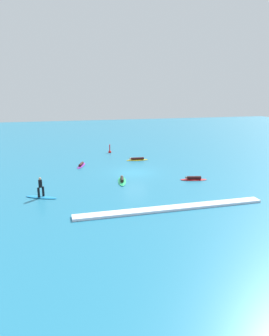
{
  "coord_description": "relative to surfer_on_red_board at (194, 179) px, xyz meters",
  "views": [
    {
      "loc": [
        -8.2,
        -31.22,
        8.65
      ],
      "look_at": [
        0.0,
        0.0,
        0.5
      ],
      "focal_mm": 33.25,
      "sensor_mm": 36.0,
      "label": 1
    }
  ],
  "objects": [
    {
      "name": "surfer_on_blue_board",
      "position": [
        -14.39,
        -1.57,
        0.29
      ],
      "size": [
        2.73,
        1.8,
        1.74
      ],
      "rotation": [
        0.0,
        0.0,
        5.81
      ],
      "color": "#1E8CD1",
      "rests_on": "ground_plane"
    },
    {
      "name": "surfer_on_purple_board",
      "position": [
        -10.18,
        8.67,
        -0.0
      ],
      "size": [
        1.52,
        2.94,
        0.37
      ],
      "rotation": [
        0.0,
        0.0,
        1.23
      ],
      "color": "purple",
      "rests_on": "ground_plane"
    },
    {
      "name": "surfer_on_red_board",
      "position": [
        0.0,
        0.0,
        0.0
      ],
      "size": [
        2.74,
        1.33,
        0.4
      ],
      "rotation": [
        0.0,
        0.0,
        2.91
      ],
      "color": "red",
      "rests_on": "ground_plane"
    },
    {
      "name": "surfer_on_green_board",
      "position": [
        -6.94,
        1.28,
        -0.01
      ],
      "size": [
        1.37,
        3.26,
        0.41
      ],
      "rotation": [
        0.0,
        0.0,
        1.37
      ],
      "color": "#23B266",
      "rests_on": "ground_plane"
    },
    {
      "name": "surfer_on_yellow_board",
      "position": [
        -3.1,
        9.93,
        0.0
      ],
      "size": [
        2.8,
        0.98,
        0.38
      ],
      "rotation": [
        0.0,
        0.0,
        3.07
      ],
      "color": "yellow",
      "rests_on": "ground_plane"
    },
    {
      "name": "marker_buoy",
      "position": [
        -5.55,
        15.55,
        0.09
      ],
      "size": [
        0.42,
        0.42,
        1.29
      ],
      "color": "red",
      "rests_on": "ground_plane"
    },
    {
      "name": "ground_plane",
      "position": [
        -4.92,
        4.24,
        -0.13
      ],
      "size": [
        120.0,
        120.0,
        0.0
      ],
      "primitive_type": "plane",
      "color": "teal",
      "rests_on": "ground"
    },
    {
      "name": "wave_crest",
      "position": [
        -4.92,
        -6.7,
        -0.04
      ],
      "size": [
        14.65,
        0.9,
        0.18
      ],
      "primitive_type": "cube",
      "color": "white",
      "rests_on": "ground_plane"
    }
  ]
}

